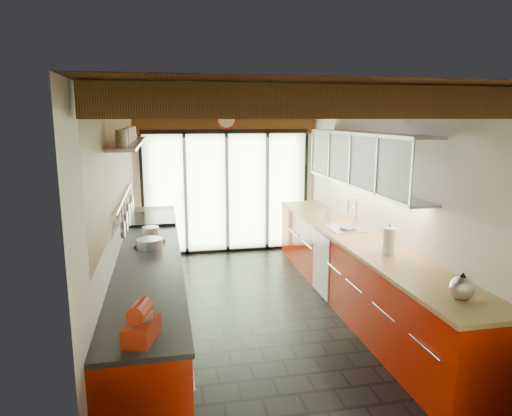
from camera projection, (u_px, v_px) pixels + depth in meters
name	position (u px, v px, depth m)	size (l,w,h in m)	color
ground	(258.00, 313.00, 5.64)	(5.50, 5.50, 0.00)	black
room_shell	(259.00, 181.00, 5.31)	(5.50, 5.50, 5.50)	silver
ceiling_beams	(252.00, 111.00, 5.52)	(3.14, 5.06, 4.90)	#593316
glass_door	(227.00, 160.00, 7.90)	(2.95, 0.10, 2.90)	#C6EAAD
left_counter	(151.00, 286.00, 5.30)	(0.68, 5.00, 0.92)	#AE1903
range_stove	(153.00, 250.00, 6.69)	(0.66, 0.90, 0.97)	silver
right_counter	(356.00, 271.00, 5.80)	(0.68, 5.00, 0.92)	#AE1903
sink_assembly	(347.00, 226.00, 6.09)	(0.45, 0.52, 0.43)	silver
upper_cabinets_right	(363.00, 159.00, 5.85)	(0.34, 3.00, 3.00)	silver
left_wall_fixtures	(129.00, 165.00, 5.16)	(0.28, 2.60, 0.96)	silver
stand_mixer	(141.00, 324.00, 3.03)	(0.26, 0.34, 0.28)	red
pot_large	(151.00, 232.00, 5.65)	(0.20, 0.20, 0.13)	silver
pot_small	(150.00, 244.00, 5.16)	(0.29, 0.29, 0.11)	silver
cutting_board	(150.00, 244.00, 5.32)	(0.24, 0.33, 0.03)	brown
kettle	(462.00, 287.00, 3.72)	(0.26, 0.28, 0.24)	silver
paper_towel	(389.00, 242.00, 4.91)	(0.15, 0.15, 0.35)	white
soap_bottle	(328.00, 212.00, 6.69)	(0.09, 0.09, 0.19)	silver
bowl	(348.00, 228.00, 6.00)	(0.22, 0.22, 0.05)	silver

